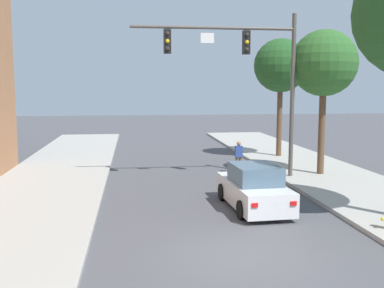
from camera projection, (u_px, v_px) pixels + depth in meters
The scene contains 6 objects.
ground_plane at pixel (243, 255), 11.66m from camera, with size 120.00×120.00×0.00m, color #4C4C51.
traffic_signal_mast at pixel (247, 64), 20.47m from camera, with size 7.54×0.38×7.50m.
car_lead_white at pixel (254, 189), 16.13m from camera, with size 1.98×4.31×1.60m.
pedestrian_crossing_road at pixel (239, 156), 22.61m from camera, with size 0.36×0.22×1.64m.
street_tree_second at pixel (324, 64), 21.30m from camera, with size 3.14×3.14×6.88m.
street_tree_third at pixel (281, 66), 27.08m from camera, with size 3.21×3.21×7.08m.
Camera 1 is at (-2.79, -10.94, 4.31)m, focal length 42.22 mm.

